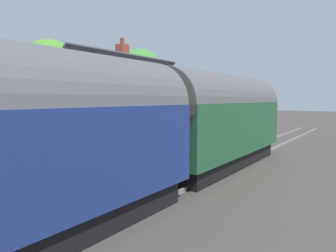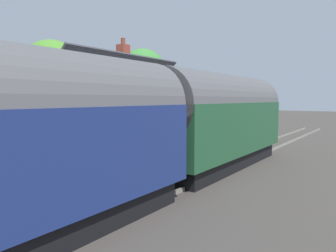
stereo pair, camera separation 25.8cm
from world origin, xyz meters
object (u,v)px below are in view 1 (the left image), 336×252
Objects in this scene: planter_bench_right at (178,128)px; tree_behind_building at (49,71)px; station_building at (104,115)px; tree_far_right at (141,73)px; planter_corner_building at (18,150)px; bench_near_building at (209,125)px; train at (165,126)px; planter_by_door at (191,128)px; lamp_post_platform at (208,97)px.

tree_behind_building reaches higher than planter_bench_right.
station_building is 1.11× the size of tree_behind_building.
planter_bench_right is at bearing -124.08° from tree_far_right.
planter_corner_building is (-4.83, 0.10, -1.21)m from station_building.
tree_behind_building is at bearing 128.90° from bench_near_building.
train is 9.33m from planter_by_door.
lamp_post_platform is 0.45× the size of tree_far_right.
bench_near_building is 3.69m from lamp_post_platform.
tree_far_right reaches higher than planter_bench_right.
lamp_post_platform is (-2.83, -1.33, 1.95)m from bench_near_building.
bench_near_building is 2.69m from planter_by_door.
planter_corner_building is 1.22× the size of planter_by_door.
planter_bench_right is at bearing 62.13° from planter_by_door.
planter_corner_building is at bearing -158.84° from tree_far_right.
train reaches higher than planter_corner_building.
bench_near_building is at bearing -108.20° from tree_far_right.
planter_bench_right is at bearing -4.11° from planter_corner_building.
planter_bench_right is at bearing 145.21° from bench_near_building.
tree_behind_building is at bearing 178.87° from tree_far_right.
station_building is at bearing 147.69° from lamp_post_platform.
station_building is 7.78× the size of planter_corner_building.
planter_corner_building is at bearing 178.85° from station_building.
tree_far_right is at bearing 59.90° from lamp_post_platform.
tree_far_right is (2.71, 8.23, 4.21)m from bench_near_building.
tree_behind_building is (1.38, 6.36, 2.67)m from station_building.
train reaches higher than planter_bench_right.
station_building is 5.53× the size of bench_near_building.
station_building reaches higher than bench_near_building.
station_building is 12.91m from tree_far_right.
planter_by_door is 1.59m from planter_bench_right.
train reaches higher than lamp_post_platform.
lamp_post_platform is at bearing -120.10° from tree_far_right.
bench_near_building is 0.20× the size of tree_behind_building.
planter_by_door is at bearing -123.08° from tree_far_right.
lamp_post_platform is at bearing -108.29° from planter_bench_right.
tree_behind_building is 0.92× the size of tree_far_right.
lamp_post_platform reaches higher than planter_bench_right.
planter_by_door reaches higher than planter_bench_right.
tree_far_right is at bearing 55.92° from planter_bench_right.
station_building is 1.02× the size of tree_far_right.
train is 2.66× the size of tree_behind_building.
bench_near_building is 1.41× the size of planter_corner_building.
tree_far_right is (5.39, 8.28, 4.24)m from planter_by_door.
planter_by_door is at bearing -21.01° from station_building.
station_building reaches higher than train.
bench_near_building reaches higher than planter_bench_right.
tree_far_right reaches higher than tree_behind_building.
tree_far_right is at bearing 41.03° from train.
planter_bench_right is 9.36m from tree_far_right.
train is 8.77m from lamp_post_platform.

